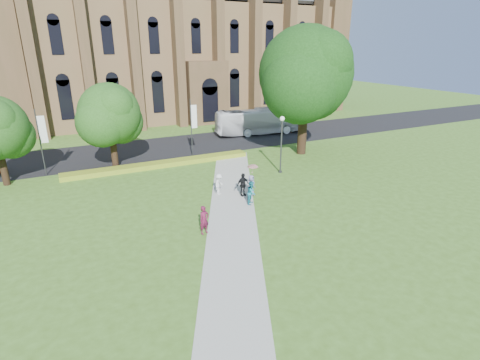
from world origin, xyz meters
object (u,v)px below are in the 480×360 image
large_tree (306,74)px  pedestrian_0 (204,220)px  tour_coach (261,121)px  streetlamp (281,138)px

large_tree → pedestrian_0: 21.79m
tour_coach → pedestrian_0: tour_coach is taller
tour_coach → pedestrian_0: bearing=150.5°
pedestrian_0 → large_tree: bearing=21.3°
streetlamp → pedestrian_0: (-10.65, -8.11, -2.34)m
streetlamp → large_tree: (5.50, 4.50, 5.07)m
large_tree → tour_coach: size_ratio=1.10×
streetlamp → large_tree: 8.73m
streetlamp → large_tree: bearing=39.3°
tour_coach → pedestrian_0: 28.45m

